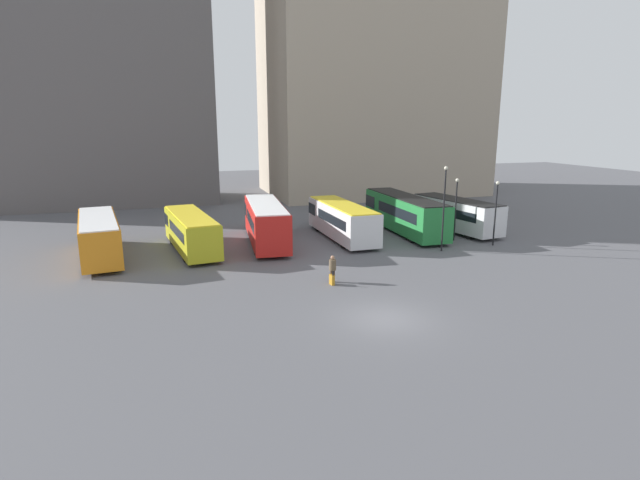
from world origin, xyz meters
TOP-DOWN VIEW (x-y plane):
  - ground_plane at (0.00, 0.00)m, footprint 160.00×160.00m
  - building_block_left at (-17.49, 43.00)m, footprint 27.64×11.20m
  - building_block_right at (17.41, 43.00)m, footprint 27.49×17.79m
  - bus_0 at (-14.45, 16.51)m, footprint 3.77×10.34m
  - bus_1 at (-8.15, 16.66)m, footprint 3.65×9.93m
  - bus_2 at (-2.39, 17.21)m, footprint 3.56×10.85m
  - bus_3 at (3.96, 17.19)m, footprint 2.70×10.41m
  - bus_4 at (9.97, 17.80)m, footprint 3.00×12.11m
  - bus_5 at (14.43, 16.71)m, footprint 4.02×9.42m
  - traveler at (-0.58, 6.25)m, footprint 0.47×0.47m
  - suitcase at (-0.78, 5.77)m, footprint 0.23×0.45m
  - lamp_post_0 at (9.60, 10.86)m, footprint 0.28×0.28m
  - lamp_post_1 at (14.36, 11.20)m, footprint 0.28×0.28m
  - lamp_post_2 at (12.35, 13.57)m, footprint 0.28×0.28m

SIDE VIEW (x-z plane):
  - ground_plane at x=0.00m, z-range 0.00..0.00m
  - suitcase at x=-0.78m, z-range -0.13..0.75m
  - traveler at x=-0.58m, z-range 0.15..1.80m
  - bus_1 at x=-8.15m, z-range 0.12..2.88m
  - bus_5 at x=14.43m, z-range 0.12..2.99m
  - bus_3 at x=3.96m, z-range 0.13..3.00m
  - bus_0 at x=-14.45m, z-range 0.13..3.04m
  - bus_4 at x=9.97m, z-range 0.14..3.32m
  - bus_2 at x=-2.39m, z-range 0.14..3.35m
  - lamp_post_1 at x=14.36m, z-range 0.49..5.50m
  - lamp_post_2 at x=12.35m, z-range 0.49..5.53m
  - lamp_post_0 at x=9.60m, z-range 0.51..6.81m
  - building_block_right at x=17.41m, z-range 0.00..32.57m
  - building_block_left at x=-17.49m, z-range 0.00..41.09m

